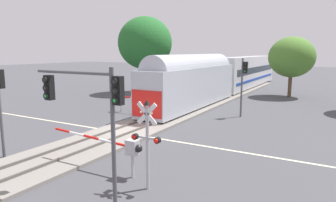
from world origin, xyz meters
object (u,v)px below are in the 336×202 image
(oak_behind_train, at_px, (145,43))
(traffic_signal_median, at_px, (0,96))
(traffic_signal_far_side, at_px, (243,78))
(commuter_train, at_px, (227,74))
(crossing_signal_mast, at_px, (147,136))
(crossing_gate_far, at_px, (128,98))
(elm_centre_background, at_px, (292,57))
(traffic_signal_near_right, at_px, (89,102))
(crossing_gate_near, at_px, (122,146))

(oak_behind_train, bearing_deg, traffic_signal_median, -73.00)
(traffic_signal_far_side, bearing_deg, commuter_train, 114.35)
(crossing_signal_mast, relative_size, traffic_signal_far_side, 0.74)
(crossing_gate_far, height_order, elm_centre_background, elm_centre_background)
(traffic_signal_median, height_order, elm_centre_background, elm_centre_background)
(traffic_signal_median, bearing_deg, crossing_gate_far, 97.19)
(commuter_train, bearing_deg, oak_behind_train, -159.51)
(traffic_signal_far_side, distance_m, traffic_signal_near_right, 18.14)
(commuter_train, height_order, traffic_signal_median, commuter_train)
(elm_centre_background, bearing_deg, traffic_signal_median, -107.72)
(crossing_gate_far, bearing_deg, crossing_gate_near, -53.90)
(commuter_train, distance_m, crossing_gate_near, 28.53)
(crossing_gate_near, relative_size, crossing_gate_far, 0.86)
(traffic_signal_median, bearing_deg, commuter_train, 84.95)
(traffic_signal_far_side, xyz_separation_m, oak_behind_train, (-16.15, 8.78, 3.38))
(crossing_gate_far, bearing_deg, crossing_signal_mast, -50.12)
(traffic_signal_near_right, relative_size, traffic_signal_median, 1.02)
(commuter_train, height_order, crossing_gate_near, commuter_train)
(traffic_signal_far_side, relative_size, traffic_signal_median, 1.01)
(crossing_gate_near, height_order, crossing_signal_mast, crossing_signal_mast)
(crossing_gate_near, bearing_deg, traffic_signal_median, -169.70)
(crossing_gate_far, xyz_separation_m, traffic_signal_near_right, (9.40, -14.69, 2.52))
(crossing_gate_near, bearing_deg, crossing_gate_far, 126.10)
(crossing_gate_far, height_order, traffic_signal_median, traffic_signal_median)
(traffic_signal_far_side, height_order, elm_centre_background, elm_centre_background)
(commuter_train, relative_size, traffic_signal_near_right, 7.94)
(traffic_signal_far_side, bearing_deg, crossing_gate_near, -94.56)
(crossing_gate_near, height_order, traffic_signal_far_side, traffic_signal_far_side)
(traffic_signal_near_right, bearing_deg, commuter_train, 99.44)
(crossing_gate_near, relative_size, crossing_signal_mast, 1.45)
(traffic_signal_median, bearing_deg, elm_centre_background, 72.28)
(crossing_gate_far, distance_m, traffic_signal_median, 13.59)
(traffic_signal_near_right, xyz_separation_m, oak_behind_train, (-15.53, 26.90, 2.92))
(crossing_gate_far, relative_size, traffic_signal_far_side, 1.25)
(crossing_signal_mast, relative_size, elm_centre_background, 0.51)
(traffic_signal_median, relative_size, oak_behind_train, 0.49)
(crossing_signal_mast, xyz_separation_m, oak_behind_train, (-16.75, 24.93, 4.51))
(commuter_train, relative_size, crossing_signal_mast, 10.84)
(crossing_signal_mast, bearing_deg, traffic_signal_median, -176.07)
(crossing_gate_near, bearing_deg, traffic_signal_far_side, 85.44)
(elm_centre_background, bearing_deg, traffic_signal_far_side, -96.85)
(crossing_gate_near, bearing_deg, crossing_signal_mast, -20.12)
(oak_behind_train, bearing_deg, crossing_gate_far, -63.34)
(commuter_train, relative_size, traffic_signal_median, 8.10)
(crossing_gate_far, relative_size, oak_behind_train, 0.62)
(crossing_gate_far, xyz_separation_m, oak_behind_train, (-6.13, 12.21, 5.44))
(commuter_train, bearing_deg, elm_centre_background, 16.79)
(oak_behind_train, bearing_deg, commuter_train, 20.49)
(traffic_signal_far_side, relative_size, elm_centre_background, 0.68)
(commuter_train, xyz_separation_m, crossing_gate_near, (4.50, -28.14, -1.36))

